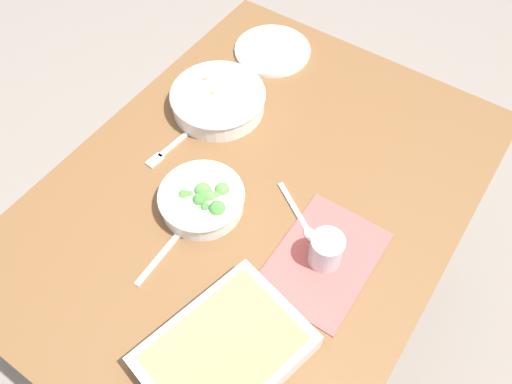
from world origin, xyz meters
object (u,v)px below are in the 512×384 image
Objects in this scene: broccoli_bowl at (202,199)px; spoon_spare at (302,220)px; stew_bowl at (218,99)px; spoon_by_broccoli at (169,245)px; baking_dish at (225,352)px; drink_cup at (326,251)px; side_plate at (272,50)px; fork_on_table at (170,148)px; spoon_by_stew at (234,111)px.

broccoli_bowl reaches higher than spoon_spare.
stew_bowl is 1.43× the size of spoon_by_broccoli.
stew_bowl is 0.67m from baking_dish.
stew_bowl is 2.95× the size of drink_cup.
fork_on_table is at bearing 178.24° from side_plate.
broccoli_bowl is 2.34× the size of drink_cup.
side_plate reaches higher than spoon_by_stew.
fork_on_table is (0.05, 0.48, -0.04)m from drink_cup.
side_plate is at bearing 10.02° from spoon_by_stew.
spoon_by_broccoli is at bearing -166.18° from side_plate.
broccoli_bowl is at bearing 113.86° from spoon_spare.
spoon_spare reaches higher than fork_on_table.
side_plate is at bearing 0.71° from stew_bowl.
spoon_by_broccoli is (-0.13, -0.00, -0.03)m from broccoli_bowl.
side_plate is (0.50, 0.46, -0.03)m from drink_cup.
spoon_by_stew is 0.98× the size of fork_on_table.
fork_on_table is (-0.45, 0.01, -0.00)m from side_plate.
spoon_by_stew is at bearing 59.51° from drink_cup.
spoon_by_stew is 0.42m from spoon_by_broccoli.
broccoli_bowl is 1.25× the size of spoon_spare.
stew_bowl is 1.44× the size of spoon_by_stew.
side_plate reaches higher than spoon_spare.
spoon_spare is at bearing -115.90° from stew_bowl.
side_plate is 1.25× the size of spoon_by_broccoli.
drink_cup reaches higher than spoon_spare.
spoon_by_stew and spoon_by_broccoli have the same top height.
stew_bowl is at bearing -5.37° from fork_on_table.
spoon_by_broccoli is (-0.16, 0.30, -0.03)m from drink_cup.
spoon_by_broccoli is at bearing 118.50° from drink_cup.
side_plate is 1.39× the size of spoon_spare.
stew_bowl is 1.26× the size of broccoli_bowl.
drink_cup is 0.68m from side_plate.
spoon_by_broccoli and spoon_spare have the same top height.
stew_bowl is at bearing -179.29° from side_plate.
stew_bowl is at bearing 64.10° from spoon_spare.
drink_cup is at bearing -96.38° from fork_on_table.
baking_dish is (-0.53, -0.41, 0.00)m from stew_bowl.
stew_bowl reaches higher than spoon_by_stew.
spoon_by_stew is 0.20m from fork_on_table.
stew_bowl is 0.05m from spoon_by_stew.
drink_cup reaches higher than spoon_by_stew.
drink_cup is (0.04, -0.30, 0.01)m from broccoli_bowl.
spoon_spare is (0.22, -0.21, 0.00)m from spoon_by_broccoli.
baking_dish is 1.56× the size of side_plate.
fork_on_table is (0.34, 0.42, -0.03)m from baking_dish.
side_plate reaches higher than fork_on_table.
spoon_spare is at bearing 6.37° from baking_dish.
spoon_by_stew is (0.01, -0.04, -0.03)m from stew_bowl.
side_plate is at bearing 42.63° from drink_cup.
spoon_by_stew is 0.38m from spoon_spare.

